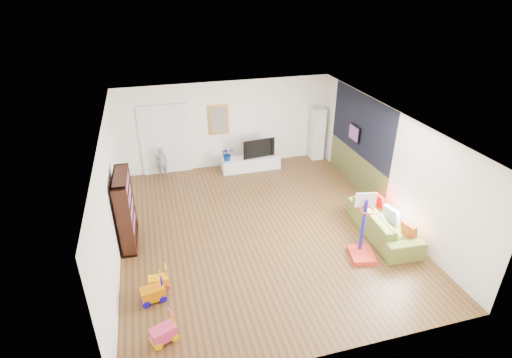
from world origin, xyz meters
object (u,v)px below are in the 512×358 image
object	(u,v)px
media_console	(251,163)
bookshelf	(126,210)
basketball_hoop	(366,229)
sofa	(384,223)

from	to	relation	value
media_console	bookshelf	world-z (taller)	bookshelf
media_console	basketball_hoop	world-z (taller)	basketball_hoop
bookshelf	sofa	size ratio (longest dim) A/B	0.78
bookshelf	media_console	bearing A→B (deg)	40.87
bookshelf	sofa	world-z (taller)	bookshelf
sofa	basketball_hoop	size ratio (longest dim) A/B	1.48
bookshelf	sofa	bearing A→B (deg)	-10.69
basketball_hoop	sofa	bearing A→B (deg)	48.86
media_console	sofa	world-z (taller)	sofa
basketball_hoop	bookshelf	bearing A→B (deg)	171.53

